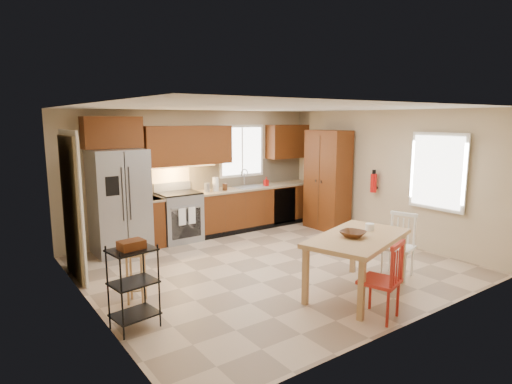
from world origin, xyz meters
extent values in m
plane|color=tan|center=(0.00, 0.00, 0.00)|extent=(5.50, 5.50, 0.00)
cube|color=silver|center=(0.00, 0.00, 2.50)|extent=(5.50, 5.00, 0.02)
cube|color=#CCB793|center=(0.00, 2.50, 1.25)|extent=(5.50, 0.02, 2.50)
cube|color=#CCB793|center=(0.00, -2.50, 1.25)|extent=(5.50, 0.02, 2.50)
cube|color=#CCB793|center=(-2.75, 0.00, 1.25)|extent=(0.02, 5.00, 2.50)
cube|color=#CCB793|center=(2.75, 0.00, 1.25)|extent=(0.02, 5.00, 2.50)
cube|color=gray|center=(-1.70, 2.12, 0.91)|extent=(0.92, 0.75, 1.82)
cube|color=gray|center=(-0.55, 2.19, 0.46)|extent=(0.76, 0.63, 0.92)
cube|color=#592610|center=(-1.10, 2.20, 0.45)|extent=(0.30, 0.60, 0.90)
cube|color=#592610|center=(1.29, 2.20, 0.45)|extent=(2.92, 0.60, 0.90)
cube|color=black|center=(1.85, 1.91, 0.45)|extent=(0.60, 0.02, 0.78)
cube|color=beige|center=(1.29, 2.48, 1.18)|extent=(2.92, 0.03, 0.55)
cube|color=#612E10|center=(-1.70, 2.33, 2.10)|extent=(1.00, 0.35, 0.55)
cube|color=#612E10|center=(-0.25, 2.33, 1.83)|extent=(1.80, 0.35, 0.75)
cube|color=#612E10|center=(2.25, 2.33, 1.83)|extent=(1.00, 0.35, 0.75)
cube|color=white|center=(1.10, 2.48, 1.65)|extent=(1.12, 0.04, 1.12)
cube|color=gray|center=(1.10, 2.20, 0.86)|extent=(0.62, 0.46, 0.16)
cube|color=#FFBF66|center=(-0.55, 2.30, 1.43)|extent=(1.60, 0.30, 0.01)
imported|color=#BA0F0C|center=(1.48, 2.10, 1.00)|extent=(0.09, 0.09, 0.19)
cylinder|color=white|center=(0.25, 2.15, 1.04)|extent=(0.12, 0.12, 0.28)
cylinder|color=gray|center=(0.05, 2.15, 0.99)|extent=(0.11, 0.11, 0.18)
cylinder|color=#4F2E15|center=(0.45, 2.12, 0.97)|extent=(0.10, 0.10, 0.14)
cube|color=#592610|center=(2.43, 1.20, 1.05)|extent=(0.50, 0.95, 2.10)
cylinder|color=#BA0F0C|center=(2.63, 0.15, 1.10)|extent=(0.12, 0.12, 0.36)
cube|color=white|center=(2.68, -1.15, 1.45)|extent=(0.04, 1.02, 1.32)
cube|color=#8C7A59|center=(-2.67, 1.30, 1.05)|extent=(0.04, 0.95, 2.10)
imported|color=#4F2E15|center=(0.19, -1.53, 0.79)|extent=(0.41, 0.41, 0.08)
cylinder|color=white|center=(0.64, -1.43, 0.82)|extent=(0.15, 0.15, 0.14)
camera|label=1|loc=(-4.01, -5.21, 2.33)|focal=30.00mm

